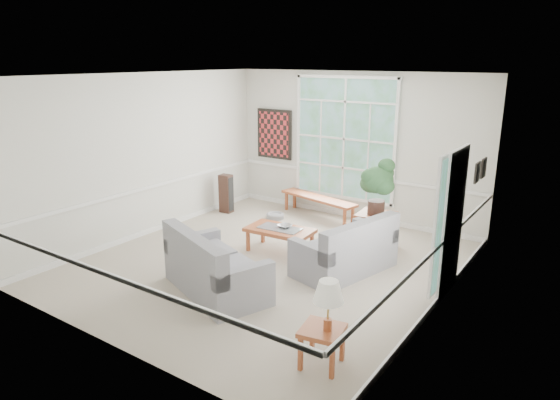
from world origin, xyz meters
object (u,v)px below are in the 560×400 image
object	(u,v)px
coffee_table	(280,240)
side_table	(322,347)
loveseat_front	(216,261)
loveseat_right	(344,244)
end_table	(375,230)

from	to	relation	value
coffee_table	side_table	world-z (taller)	side_table
coffee_table	side_table	xyz separation A→B (m)	(2.26, -2.48, 0.01)
loveseat_front	loveseat_right	bearing A→B (deg)	76.21
coffee_table	end_table	xyz separation A→B (m)	(1.24, 1.19, 0.09)
loveseat_right	side_table	distance (m)	2.60
loveseat_front	end_table	xyz separation A→B (m)	(1.13, 2.95, -0.16)
loveseat_right	side_table	world-z (taller)	loveseat_right
loveseat_right	coffee_table	size ratio (longest dim) A/B	1.43
loveseat_front	side_table	size ratio (longest dim) A/B	3.77
loveseat_front	end_table	bearing A→B (deg)	90.06
loveseat_front	coffee_table	distance (m)	1.78
side_table	coffee_table	bearing A→B (deg)	132.36
loveseat_front	coffee_table	world-z (taller)	loveseat_front
loveseat_right	coffee_table	distance (m)	1.30
loveseat_right	side_table	size ratio (longest dim) A/B	3.61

